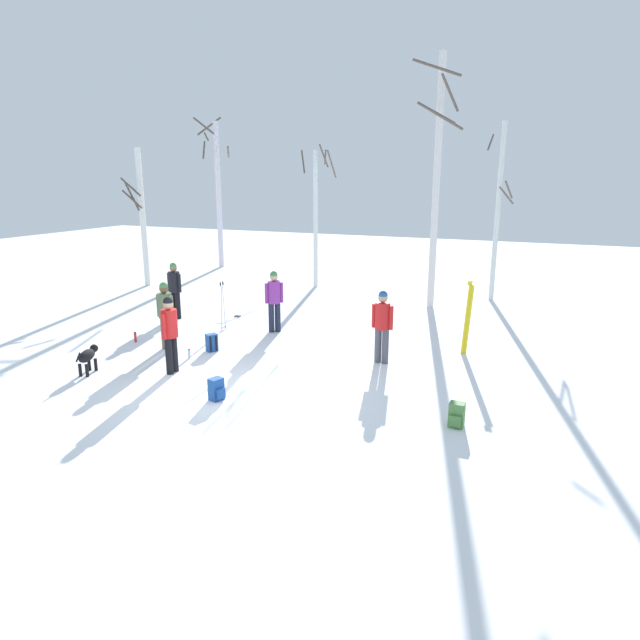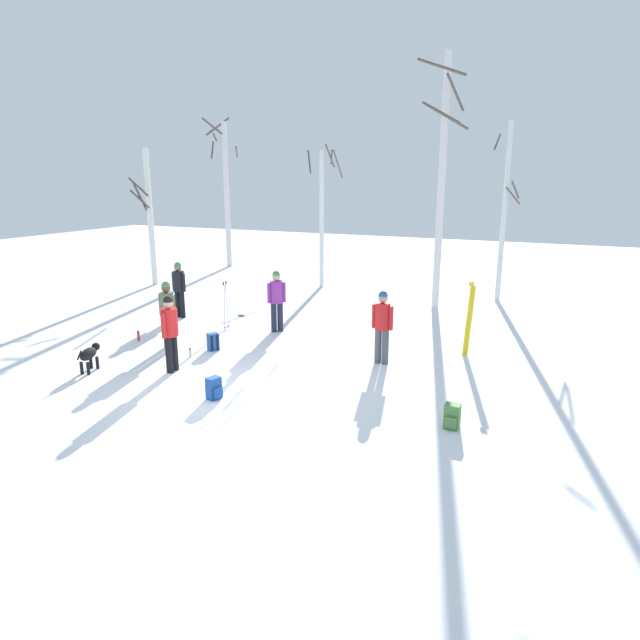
{
  "view_description": "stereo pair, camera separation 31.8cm",
  "coord_description": "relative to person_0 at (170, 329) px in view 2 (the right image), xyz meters",
  "views": [
    {
      "loc": [
        5.6,
        -8.91,
        4.22
      ],
      "look_at": [
        0.79,
        2.47,
        1.0
      ],
      "focal_mm": 31.04,
      "sensor_mm": 36.0,
      "label": 1
    },
    {
      "loc": [
        5.89,
        -8.79,
        4.22
      ],
      "look_at": [
        0.79,
        2.47,
        1.0
      ],
      "focal_mm": 31.04,
      "sensor_mm": 36.0,
      "label": 2
    }
  ],
  "objects": [
    {
      "name": "person_3",
      "position": [
        4.07,
        2.45,
        0.0
      ],
      "size": [
        0.52,
        0.34,
        1.72
      ],
      "color": "#4C4C56",
      "rests_on": "ground_plane"
    },
    {
      "name": "ground_plane",
      "position": [
        1.92,
        -0.48,
        -0.98
      ],
      "size": [
        60.0,
        60.0,
        0.0
      ],
      "primitive_type": "plane",
      "color": "white"
    },
    {
      "name": "water_bottle_1",
      "position": [
        -0.26,
        0.97,
        -0.87
      ],
      "size": [
        0.06,
        0.06,
        0.23
      ],
      "color": "silver",
      "rests_on": "ground_plane"
    },
    {
      "name": "person_1",
      "position": [
        -1.19,
        1.36,
        0.0
      ],
      "size": [
        0.52,
        0.34,
        1.72
      ],
      "color": "#72604C",
      "rests_on": "ground_plane"
    },
    {
      "name": "birch_tree_2",
      "position": [
        -0.97,
        10.32,
        1.83
      ],
      "size": [
        1.42,
        1.4,
        5.36
      ],
      "color": "white",
      "rests_on": "ground_plane"
    },
    {
      "name": "birch_tree_3",
      "position": [
        3.94,
        8.45,
        3.14
      ],
      "size": [
        1.53,
        0.96,
        7.84
      ],
      "color": "silver",
      "rests_on": "ground_plane"
    },
    {
      "name": "person_0",
      "position": [
        0.0,
        0.0,
        0.0
      ],
      "size": [
        0.34,
        0.52,
        1.72
      ],
      "color": "black",
      "rests_on": "ground_plane"
    },
    {
      "name": "ski_pair_lying_0",
      "position": [
        -1.3,
        4.84,
        -0.97
      ],
      "size": [
        0.26,
        1.81,
        0.05
      ],
      "color": "white",
      "rests_on": "ground_plane"
    },
    {
      "name": "backpack_2",
      "position": [
        1.76,
        -0.93,
        -0.77
      ],
      "size": [
        0.33,
        0.31,
        0.44
      ],
      "color": "#1E4C99",
      "rests_on": "ground_plane"
    },
    {
      "name": "birch_tree_4",
      "position": [
        5.66,
        10.47,
        2.08
      ],
      "size": [
        0.95,
        0.94,
        5.98
      ],
      "color": "silver",
      "rests_on": "ground_plane"
    },
    {
      "name": "birch_tree_0",
      "position": [
        -7.29,
        7.92,
        1.73
      ],
      "size": [
        0.99,
        0.67,
        5.27
      ],
      "color": "white",
      "rests_on": "ground_plane"
    },
    {
      "name": "ski_poles_0",
      "position": [
        -0.88,
        3.45,
        -0.24
      ],
      "size": [
        0.07,
        0.23,
        1.38
      ],
      "color": "#B2B2BC",
      "rests_on": "ground_plane"
    },
    {
      "name": "backpack_1",
      "position": [
        -0.08,
        1.66,
        -0.77
      ],
      "size": [
        0.34,
        0.33,
        0.44
      ],
      "color": "#1E4C99",
      "rests_on": "ground_plane"
    },
    {
      "name": "person_2",
      "position": [
        0.55,
        3.85,
        0.0
      ],
      "size": [
        0.42,
        0.38,
        1.72
      ],
      "color": "#1E2338",
      "rests_on": "ground_plane"
    },
    {
      "name": "backpack_0",
      "position": [
        6.26,
        -0.33,
        -0.77
      ],
      "size": [
        0.26,
        0.29,
        0.44
      ],
      "color": "#4C7F3F",
      "rests_on": "ground_plane"
    },
    {
      "name": "person_4",
      "position": [
        -2.95,
        4.04,
        0.0
      ],
      "size": [
        0.52,
        0.34,
        1.72
      ],
      "color": "black",
      "rests_on": "ground_plane"
    },
    {
      "name": "birch_tree_1",
      "position": [
        -7.16,
        13.08,
        2.62
      ],
      "size": [
        1.64,
        1.74,
        6.9
      ],
      "color": "silver",
      "rests_on": "ground_plane"
    },
    {
      "name": "dog",
      "position": [
        -1.69,
        -0.73,
        -0.59
      ],
      "size": [
        0.39,
        0.87,
        0.57
      ],
      "color": "black",
      "rests_on": "ground_plane"
    },
    {
      "name": "water_bottle_0",
      "position": [
        -2.35,
        1.53,
        -0.85
      ],
      "size": [
        0.07,
        0.07,
        0.28
      ],
      "color": "red",
      "rests_on": "ground_plane"
    },
    {
      "name": "ski_pair_planted_0",
      "position": [
        5.78,
        3.86,
        -0.08
      ],
      "size": [
        0.22,
        0.02,
        1.82
      ],
      "color": "yellow",
      "rests_on": "ground_plane"
    }
  ]
}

